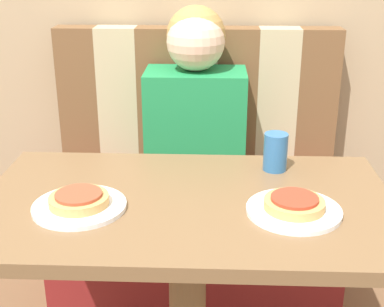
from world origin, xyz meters
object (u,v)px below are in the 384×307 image
plate_right (294,211)px  pizza_left (79,199)px  plate_left (80,206)px  person (196,104)px  drinking_cup (275,152)px  pizza_right (294,203)px

plate_right → pizza_left: (-0.51, -0.00, 0.02)m
plate_left → person: bearing=68.7°
person → plate_right: bearing=-68.7°
person → pizza_left: person is taller
person → drinking_cup: size_ratio=6.23×
plate_left → pizza_right: pizza_right is taller
pizza_left → pizza_right: same height
person → plate_left: 0.71m
plate_left → pizza_left: size_ratio=1.57×
pizza_right → person: bearing=111.3°
plate_left → pizza_right: (0.51, -0.00, 0.02)m
person → pizza_right: (0.26, -0.66, -0.05)m
plate_left → plate_right: bearing=0.0°
plate_right → pizza_left: pizza_left is taller
plate_left → plate_right: size_ratio=1.00×
plate_left → plate_right: same height
pizza_left → person: bearing=68.7°
person → drinking_cup: (0.24, -0.40, -0.02)m
pizza_right → pizza_left: bearing=180.0°
person → drinking_cup: person is taller
plate_right → pizza_right: bearing=-90.0°
plate_left → pizza_left: (0.00, -0.00, 0.02)m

